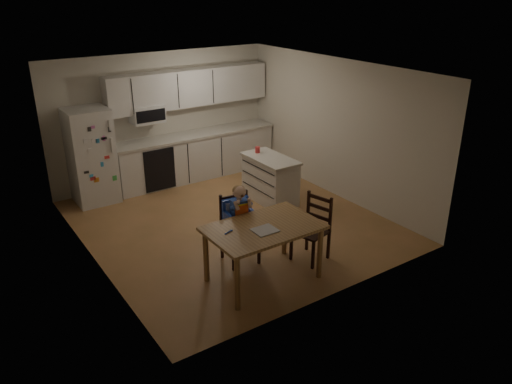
{
  "coord_description": "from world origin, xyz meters",
  "views": [
    {
      "loc": [
        -3.83,
        -6.39,
        3.69
      ],
      "look_at": [
        -0.24,
        -1.1,
        0.99
      ],
      "focal_mm": 35.0,
      "sensor_mm": 36.0,
      "label": 1
    }
  ],
  "objects": [
    {
      "name": "room",
      "position": [
        0.0,
        0.48,
        1.25
      ],
      "size": [
        4.52,
        5.01,
        2.51
      ],
      "color": "olive",
      "rests_on": "ground"
    },
    {
      "name": "toddler_spoon",
      "position": [
        -1.0,
        -1.59,
        0.79
      ],
      "size": [
        0.12,
        0.06,
        0.02
      ],
      "primitive_type": "cylinder",
      "rotation": [
        0.0,
        1.57,
        0.35
      ],
      "color": "#2444B9",
      "rests_on": "dining_table"
    },
    {
      "name": "chair_booster",
      "position": [
        -0.52,
        -1.08,
        0.7
      ],
      "size": [
        0.48,
        0.48,
        1.16
      ],
      "rotation": [
        0.0,
        0.0,
        -0.12
      ],
      "color": "black",
      "rests_on": "ground"
    },
    {
      "name": "napkin",
      "position": [
        -0.58,
        -1.8,
        0.79
      ],
      "size": [
        0.3,
        0.26,
        0.01
      ],
      "primitive_type": "cube",
      "color": "#B9B9BF",
      "rests_on": "dining_table"
    },
    {
      "name": "red_cup",
      "position": [
        1.04,
        0.73,
        0.88
      ],
      "size": [
        0.09,
        0.09,
        0.11
      ],
      "primitive_type": "cylinder",
      "color": "red",
      "rests_on": "kitchen_island"
    },
    {
      "name": "chair_side",
      "position": [
        0.41,
        -1.62,
        0.54
      ],
      "size": [
        0.51,
        0.51,
        0.95
      ],
      "rotation": [
        0.0,
        0.0,
        -1.32
      ],
      "color": "black",
      "rests_on": "ground"
    },
    {
      "name": "kitchen_run",
      "position": [
        0.5,
        2.24,
        0.88
      ],
      "size": [
        3.37,
        0.62,
        2.15
      ],
      "color": "silver",
      "rests_on": "ground"
    },
    {
      "name": "kitchen_island",
      "position": [
        1.07,
        0.37,
        0.42
      ],
      "size": [
        0.59,
        1.12,
        0.82
      ],
      "color": "silver",
      "rests_on": "ground"
    },
    {
      "name": "dining_table",
      "position": [
        -0.53,
        -1.7,
        0.68
      ],
      "size": [
        1.46,
        0.94,
        0.78
      ],
      "color": "olive",
      "rests_on": "ground"
    },
    {
      "name": "refrigerator",
      "position": [
        -1.55,
        2.15,
        0.85
      ],
      "size": [
        0.72,
        0.7,
        1.7
      ],
      "primitive_type": "cube",
      "color": "silver",
      "rests_on": "ground"
    }
  ]
}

